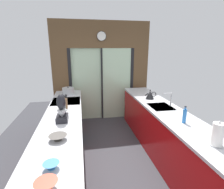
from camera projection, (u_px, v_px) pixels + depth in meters
The scene contains 15 objects.
ground_plane at pixel (114, 153), 3.40m from camera, with size 5.04×7.60×0.02m, color #38383D.
back_wall_unit at pixel (102, 66), 4.71m from camera, with size 2.64×0.12×2.70m.
left_counter_run at pixel (63, 150), 2.67m from camera, with size 0.62×3.80×0.92m.
right_counter_run at pixel (166, 134), 3.16m from camera, with size 0.62×3.80×0.92m.
sink_faucet at pixel (170, 97), 3.26m from camera, with size 0.19×0.02×0.26m.
oven_range at pixel (68, 121), 3.74m from camera, with size 0.60×0.60×0.92m.
mixing_bowl_near at pixel (46, 186), 1.33m from camera, with size 0.18×0.18×0.08m.
mixing_bowl_mid at pixel (51, 166), 1.57m from camera, with size 0.15×0.15×0.06m.
mixing_bowl_far at pixel (58, 137), 2.07m from camera, with size 0.22×0.22×0.06m.
knife_block at pixel (65, 103), 3.17m from camera, with size 0.09×0.14×0.26m.
stand_mixer at pixel (62, 111), 2.59m from camera, with size 0.17×0.27×0.42m.
stock_pot at pixel (68, 91), 4.10m from camera, with size 0.27×0.27×0.19m.
kettle at pixel (150, 95), 3.76m from camera, with size 0.26×0.18×0.20m.
soap_bottle at pixel (185, 116), 2.53m from camera, with size 0.05×0.05×0.26m.
paper_towel_roll at pixel (218, 135), 1.92m from camera, with size 0.14×0.14×0.30m.
Camera 1 is at (-0.59, -2.33, 1.99)m, focal length 27.57 mm.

